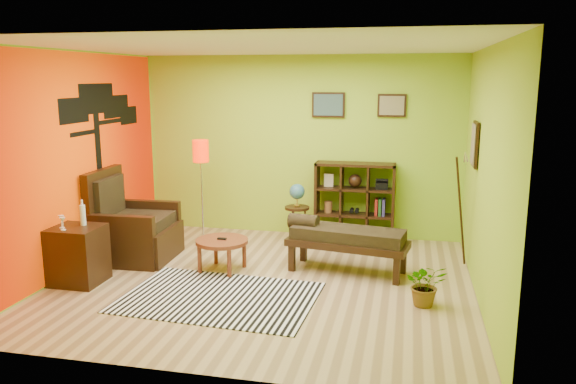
% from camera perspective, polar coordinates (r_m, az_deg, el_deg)
% --- Properties ---
extents(ground, '(5.00, 5.00, 0.00)m').
position_cam_1_polar(ground, '(6.98, -2.46, -9.06)').
color(ground, tan).
rests_on(ground, ground).
extents(room_shell, '(5.04, 4.54, 2.82)m').
position_cam_1_polar(room_shell, '(6.61, -3.35, 5.83)').
color(room_shell, '#99C729').
rests_on(room_shell, ground).
extents(zebra_rug, '(2.24, 1.61, 0.01)m').
position_cam_1_polar(zebra_rug, '(6.54, -6.99, -10.55)').
color(zebra_rug, white).
rests_on(zebra_rug, ground).
extents(coffee_table, '(0.67, 0.67, 0.43)m').
position_cam_1_polar(coffee_table, '(7.30, -6.72, -5.24)').
color(coffee_table, brown).
rests_on(coffee_table, ground).
extents(armchair, '(1.06, 1.07, 1.23)m').
position_cam_1_polar(armchair, '(8.05, -15.64, -3.90)').
color(armchair, black).
rests_on(armchair, ground).
extents(side_cabinet, '(0.59, 0.54, 1.02)m').
position_cam_1_polar(side_cabinet, '(7.29, -20.63, -5.97)').
color(side_cabinet, black).
rests_on(side_cabinet, ground).
extents(floor_lamp, '(0.24, 0.24, 1.57)m').
position_cam_1_polar(floor_lamp, '(8.25, -8.83, 3.17)').
color(floor_lamp, silver).
rests_on(floor_lamp, ground).
extents(globe_table, '(0.37, 0.37, 0.90)m').
position_cam_1_polar(globe_table, '(8.40, 0.93, -0.64)').
color(globe_table, black).
rests_on(globe_table, ground).
extents(cube_shelf, '(1.20, 0.35, 1.20)m').
position_cam_1_polar(cube_shelf, '(8.59, 6.87, -1.02)').
color(cube_shelf, black).
rests_on(cube_shelf, ground).
extents(bench, '(1.60, 0.79, 0.71)m').
position_cam_1_polar(bench, '(7.21, 5.74, -4.63)').
color(bench, black).
rests_on(bench, ground).
extents(potted_plant, '(0.52, 0.56, 0.38)m').
position_cam_1_polar(potted_plant, '(6.40, 13.79, -9.53)').
color(potted_plant, '#26661E').
rests_on(potted_plant, ground).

